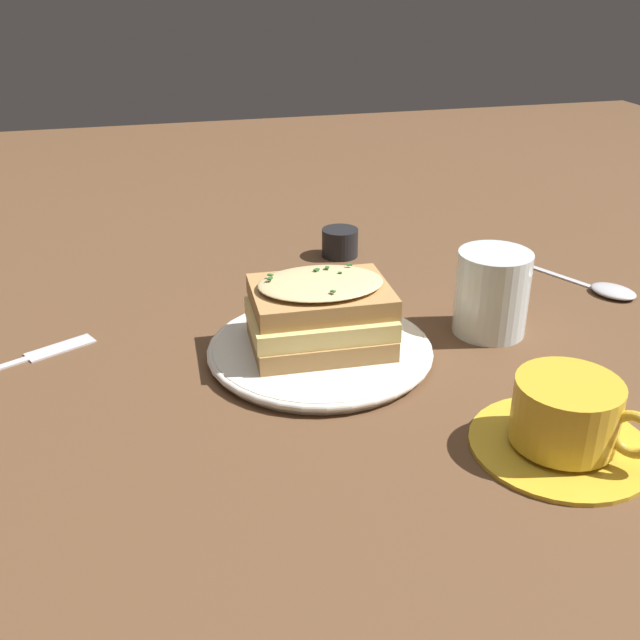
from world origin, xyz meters
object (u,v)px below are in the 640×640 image
sandwich (321,314)px  water_glass (493,294)px  dinner_plate (320,350)px  condiment_pot (340,243)px  fork (28,358)px  spoon (606,289)px  teacup_with_saucer (566,421)px

sandwich → water_glass: size_ratio=1.59×
dinner_plate → condiment_pot: bearing=70.2°
sandwich → condiment_pot: bearing=70.3°
condiment_pot → dinner_plate: bearing=-109.8°
sandwich → condiment_pot: sandwich is taller
dinner_plate → water_glass: 0.20m
sandwich → fork: bearing=167.2°
spoon → condiment_pot: (-0.28, 0.20, 0.01)m
teacup_with_saucer → dinner_plate: bearing=179.0°
water_glass → fork: water_glass is taller
sandwich → teacup_with_saucer: sandwich is taller
fork → teacup_with_saucer: bearing=32.2°
condiment_pot → fork: bearing=-152.7°
water_glass → condiment_pot: bearing=110.1°
sandwich → teacup_with_saucer: 0.26m
teacup_with_saucer → water_glass: bearing=131.8°
sandwich → fork: (-0.29, 0.07, -0.04)m
fork → sandwich: bearing=50.8°
sandwich → dinner_plate: bearing=-120.9°
dinner_plate → spoon: bearing=10.4°
sandwich → water_glass: bearing=1.5°
teacup_with_saucer → spoon: 0.35m
dinner_plate → water_glass: (0.19, 0.01, 0.04)m
spoon → condiment_pot: size_ratio=3.17×
sandwich → fork: size_ratio=0.84×
dinner_plate → sandwich: sandwich is taller
sandwich → teacup_with_saucer: bearing=-53.0°
fork → condiment_pot: (0.39, 0.20, 0.02)m
water_glass → dinner_plate: bearing=-177.8°
teacup_with_saucer → water_glass: 0.21m
sandwich → fork: 0.30m
dinner_plate → fork: bearing=166.7°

